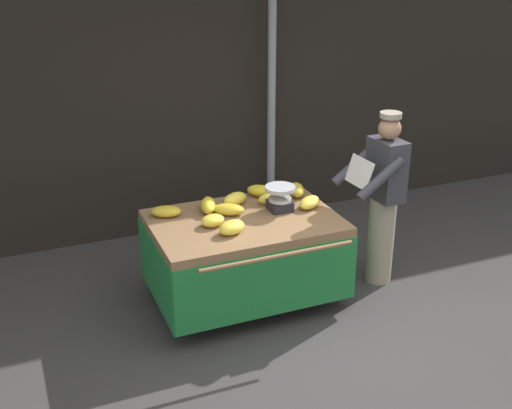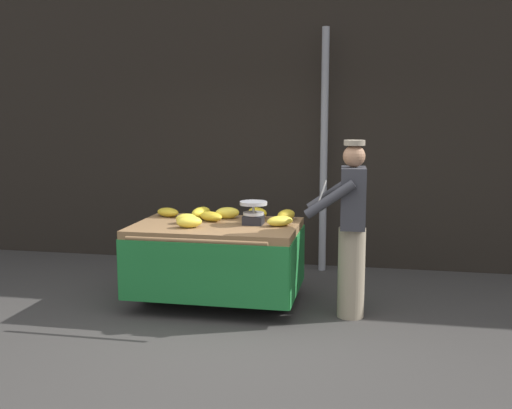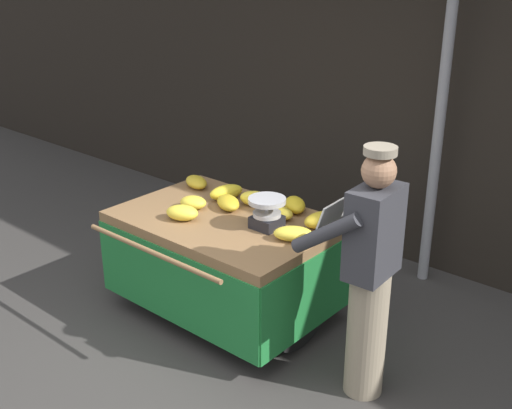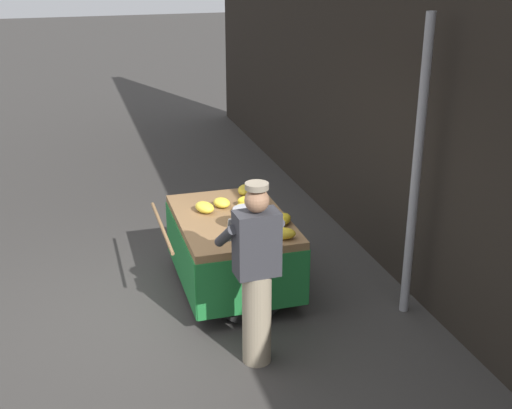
{
  "view_description": "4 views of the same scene",
  "coord_description": "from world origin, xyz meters",
  "px_view_note": "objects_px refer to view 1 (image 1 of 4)",
  "views": [
    {
      "loc": [
        -2.35,
        -3.79,
        3.18
      ],
      "look_at": [
        -0.38,
        0.98,
        1.01
      ],
      "focal_mm": 44.97,
      "sensor_mm": 36.0,
      "label": 1
    },
    {
      "loc": [
        1.1,
        -4.69,
        1.95
      ],
      "look_at": [
        -0.03,
        1.03,
        1.07
      ],
      "focal_mm": 41.74,
      "sensor_mm": 36.0,
      "label": 2
    },
    {
      "loc": [
        2.67,
        -2.21,
        2.79
      ],
      "look_at": [
        -0.11,
        1.05,
        1.05
      ],
      "focal_mm": 44.85,
      "sensor_mm": 36.0,
      "label": 3
    },
    {
      "loc": [
        5.84,
        -0.49,
        3.56
      ],
      "look_at": [
        0.08,
        1.19,
        1.18
      ],
      "focal_mm": 46.71,
      "sensor_mm": 36.0,
      "label": 4
    }
  ],
  "objects_px": {
    "banana_bunch_0": "(260,191)",
    "banana_bunch_3": "(296,190)",
    "banana_bunch_5": "(166,211)",
    "banana_bunch_8": "(228,209)",
    "street_pole": "(272,99)",
    "banana_bunch_9": "(269,198)",
    "banana_bunch_4": "(310,202)",
    "weighing_scale": "(280,198)",
    "banana_bunch_6": "(208,205)",
    "banana_bunch_7": "(235,199)",
    "banana_bunch_2": "(232,227)",
    "vendor_person": "(382,199)",
    "banana_bunch_1": "(213,220)",
    "banana_cart": "(245,241)"
  },
  "relations": [
    {
      "from": "banana_bunch_0",
      "to": "banana_bunch_3",
      "type": "height_order",
      "value": "banana_bunch_3"
    },
    {
      "from": "banana_bunch_5",
      "to": "banana_bunch_8",
      "type": "xyz_separation_m",
      "value": [
        0.53,
        -0.17,
        0.0
      ]
    },
    {
      "from": "street_pole",
      "to": "banana_bunch_9",
      "type": "relative_size",
      "value": 13.8
    },
    {
      "from": "banana_bunch_0",
      "to": "banana_bunch_4",
      "type": "xyz_separation_m",
      "value": [
        0.31,
        -0.44,
        -0.0
      ]
    },
    {
      "from": "banana_bunch_3",
      "to": "street_pole",
      "type": "bearing_deg",
      "value": 77.25
    },
    {
      "from": "weighing_scale",
      "to": "banana_bunch_6",
      "type": "relative_size",
      "value": 0.93
    },
    {
      "from": "weighing_scale",
      "to": "banana_bunch_7",
      "type": "relative_size",
      "value": 1.08
    },
    {
      "from": "banana_bunch_2",
      "to": "banana_bunch_5",
      "type": "bearing_deg",
      "value": 126.65
    },
    {
      "from": "street_pole",
      "to": "vendor_person",
      "type": "relative_size",
      "value": 1.74
    },
    {
      "from": "banana_bunch_4",
      "to": "banana_bunch_9",
      "type": "height_order",
      "value": "banana_bunch_4"
    },
    {
      "from": "weighing_scale",
      "to": "banana_bunch_4",
      "type": "bearing_deg",
      "value": -9.98
    },
    {
      "from": "banana_bunch_2",
      "to": "banana_bunch_6",
      "type": "relative_size",
      "value": 0.84
    },
    {
      "from": "weighing_scale",
      "to": "banana_bunch_5",
      "type": "xyz_separation_m",
      "value": [
        -1.01,
        0.26,
        -0.07
      ]
    },
    {
      "from": "banana_bunch_0",
      "to": "banana_bunch_1",
      "type": "xyz_separation_m",
      "value": [
        -0.65,
        -0.48,
        -0.0
      ]
    },
    {
      "from": "banana_bunch_0",
      "to": "banana_bunch_7",
      "type": "height_order",
      "value": "banana_bunch_7"
    },
    {
      "from": "vendor_person",
      "to": "banana_bunch_4",
      "type": "bearing_deg",
      "value": 168.82
    },
    {
      "from": "banana_bunch_6",
      "to": "weighing_scale",
      "type": "bearing_deg",
      "value": -19.98
    },
    {
      "from": "banana_bunch_6",
      "to": "vendor_person",
      "type": "relative_size",
      "value": 0.17
    },
    {
      "from": "banana_cart",
      "to": "banana_bunch_2",
      "type": "relative_size",
      "value": 6.7
    },
    {
      "from": "banana_bunch_3",
      "to": "vendor_person",
      "type": "relative_size",
      "value": 0.17
    },
    {
      "from": "weighing_scale",
      "to": "banana_bunch_4",
      "type": "xyz_separation_m",
      "value": [
        0.28,
        -0.05,
        -0.07
      ]
    },
    {
      "from": "banana_cart",
      "to": "banana_bunch_3",
      "type": "xyz_separation_m",
      "value": [
        0.67,
        0.33,
        0.28
      ]
    },
    {
      "from": "banana_bunch_4",
      "to": "banana_bunch_6",
      "type": "distance_m",
      "value": 0.94
    },
    {
      "from": "weighing_scale",
      "to": "banana_bunch_1",
      "type": "distance_m",
      "value": 0.69
    },
    {
      "from": "street_pole",
      "to": "banana_bunch_1",
      "type": "relative_size",
      "value": 13.85
    },
    {
      "from": "weighing_scale",
      "to": "banana_bunch_8",
      "type": "height_order",
      "value": "weighing_scale"
    },
    {
      "from": "street_pole",
      "to": "banana_bunch_0",
      "type": "distance_m",
      "value": 1.42
    },
    {
      "from": "street_pole",
      "to": "banana_cart",
      "type": "distance_m",
      "value": 2.04
    },
    {
      "from": "weighing_scale",
      "to": "banana_bunch_5",
      "type": "distance_m",
      "value": 1.04
    },
    {
      "from": "banana_bunch_1",
      "to": "banana_bunch_5",
      "type": "height_order",
      "value": "banana_bunch_1"
    },
    {
      "from": "banana_bunch_1",
      "to": "banana_bunch_5",
      "type": "relative_size",
      "value": 0.8
    },
    {
      "from": "street_pole",
      "to": "banana_bunch_1",
      "type": "xyz_separation_m",
      "value": [
        -1.26,
        -1.62,
        -0.6
      ]
    },
    {
      "from": "banana_bunch_2",
      "to": "vendor_person",
      "type": "bearing_deg",
      "value": 4.19
    },
    {
      "from": "street_pole",
      "to": "banana_cart",
      "type": "bearing_deg",
      "value": -121.12
    },
    {
      "from": "banana_bunch_0",
      "to": "banana_bunch_8",
      "type": "distance_m",
      "value": 0.53
    },
    {
      "from": "banana_cart",
      "to": "banana_bunch_0",
      "type": "height_order",
      "value": "banana_bunch_0"
    },
    {
      "from": "banana_bunch_5",
      "to": "banana_cart",
      "type": "bearing_deg",
      "value": -26.83
    },
    {
      "from": "banana_bunch_5",
      "to": "banana_bunch_6",
      "type": "height_order",
      "value": "banana_bunch_6"
    },
    {
      "from": "weighing_scale",
      "to": "banana_bunch_4",
      "type": "distance_m",
      "value": 0.29
    },
    {
      "from": "banana_bunch_5",
      "to": "banana_bunch_7",
      "type": "xyz_separation_m",
      "value": [
        0.66,
        0.01,
        0.01
      ]
    },
    {
      "from": "banana_bunch_0",
      "to": "banana_bunch_7",
      "type": "distance_m",
      "value": 0.33
    },
    {
      "from": "banana_bunch_1",
      "to": "vendor_person",
      "type": "height_order",
      "value": "vendor_person"
    },
    {
      "from": "banana_bunch_8",
      "to": "banana_bunch_9",
      "type": "distance_m",
      "value": 0.46
    },
    {
      "from": "banana_bunch_2",
      "to": "vendor_person",
      "type": "height_order",
      "value": "vendor_person"
    },
    {
      "from": "banana_bunch_4",
      "to": "banana_bunch_1",
      "type": "bearing_deg",
      "value": -177.5
    },
    {
      "from": "banana_bunch_3",
      "to": "banana_bunch_9",
      "type": "distance_m",
      "value": 0.33
    },
    {
      "from": "banana_bunch_5",
      "to": "weighing_scale",
      "type": "bearing_deg",
      "value": -14.55
    },
    {
      "from": "banana_bunch_5",
      "to": "banana_bunch_4",
      "type": "bearing_deg",
      "value": -13.57
    },
    {
      "from": "weighing_scale",
      "to": "banana_bunch_9",
      "type": "distance_m",
      "value": 0.2
    },
    {
      "from": "banana_bunch_6",
      "to": "street_pole",
      "type": "bearing_deg",
      "value": 47.27
    }
  ]
}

